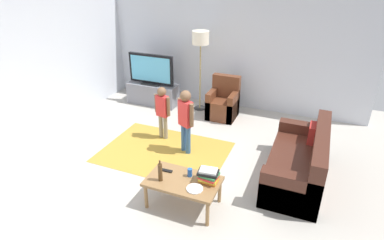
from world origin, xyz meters
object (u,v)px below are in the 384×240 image
(armchair, at_px, (223,104))
(child_near_tv, at_px, (162,108))
(couch, at_px, (302,164))
(soda_can, at_px, (190,172))
(tv, at_px, (151,70))
(floor_lamp, at_px, (201,42))
(book_stack, at_px, (209,176))
(child_center, at_px, (186,116))
(bottle, at_px, (160,172))
(tv_stand, at_px, (153,94))
(plate, at_px, (195,189))
(coffee_table, at_px, (183,183))
(tv_remote, at_px, (167,171))

(armchair, distance_m, child_near_tv, 1.61)
(couch, distance_m, soda_can, 1.80)
(tv, bearing_deg, floor_lamp, 8.58)
(child_near_tv, distance_m, book_stack, 2.11)
(child_center, bearing_deg, armchair, 84.29)
(child_near_tv, relative_size, bottle, 3.27)
(couch, bearing_deg, child_center, 177.78)
(tv_stand, height_order, armchair, armchair)
(tv_stand, xyz_separation_m, bottle, (1.85, -3.14, 0.31))
(couch, relative_size, bottle, 5.64)
(bottle, xyz_separation_m, soda_can, (0.33, 0.24, -0.08))
(armchair, xyz_separation_m, floor_lamp, (-0.62, 0.19, 1.25))
(armchair, bearing_deg, child_center, -95.71)
(child_center, bearing_deg, plate, -62.29)
(armchair, height_order, coffee_table, armchair)
(armchair, bearing_deg, child_near_tv, -119.46)
(floor_lamp, bearing_deg, coffee_table, -72.70)
(child_center, relative_size, soda_can, 9.80)
(book_stack, height_order, soda_can, book_stack)
(child_center, distance_m, book_stack, 1.49)
(coffee_table, bearing_deg, floor_lamp, 107.30)
(tv_stand, xyz_separation_m, tv_remote, (1.83, -2.92, 0.19))
(couch, xyz_separation_m, child_near_tv, (-2.59, 0.38, 0.34))
(bottle, bearing_deg, coffee_table, 23.20)
(armchair, distance_m, bottle, 3.11)
(child_near_tv, height_order, child_center, child_center)
(tv_stand, distance_m, couch, 4.00)
(child_center, height_order, plate, child_center)
(tv, bearing_deg, soda_can, -52.81)
(floor_lamp, height_order, plate, floor_lamp)
(floor_lamp, height_order, child_near_tv, floor_lamp)
(book_stack, bearing_deg, soda_can, 176.31)
(couch, xyz_separation_m, child_center, (-1.98, 0.08, 0.42))
(floor_lamp, distance_m, child_center, 2.09)
(coffee_table, bearing_deg, tv_remote, 161.57)
(floor_lamp, bearing_deg, child_near_tv, -95.43)
(armchair, relative_size, tv_remote, 5.29)
(child_near_tv, relative_size, book_stack, 3.62)
(tv_stand, xyz_separation_m, couch, (3.58, -1.79, 0.05))
(couch, bearing_deg, child_near_tv, 171.66)
(couch, height_order, coffee_table, couch)
(child_near_tv, height_order, plate, child_near_tv)
(armchair, distance_m, child_center, 1.73)
(armchair, xyz_separation_m, coffee_table, (0.36, -2.98, 0.07))
(tv, relative_size, plate, 5.00)
(child_center, height_order, bottle, child_center)
(tv_stand, distance_m, plate, 3.93)
(tv, xyz_separation_m, plate, (2.35, -3.12, -0.42))
(tv, relative_size, coffee_table, 1.10)
(child_near_tv, height_order, bottle, child_near_tv)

